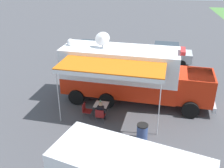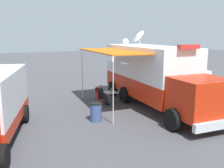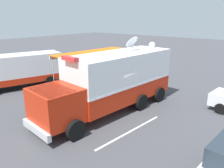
{
  "view_description": "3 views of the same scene",
  "coord_description": "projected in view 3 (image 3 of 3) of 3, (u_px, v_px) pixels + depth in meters",
  "views": [
    {
      "loc": [
        15.02,
        1.61,
        8.3
      ],
      "look_at": [
        0.9,
        -0.37,
        1.51
      ],
      "focal_mm": 41.47,
      "sensor_mm": 36.0,
      "label": 1
    },
    {
      "loc": [
        8.72,
        12.33,
        4.16
      ],
      "look_at": [
        2.27,
        -0.29,
        1.34
      ],
      "focal_mm": 39.86,
      "sensor_mm": 36.0,
      "label": 2
    },
    {
      "loc": [
        -8.04,
        10.6,
        5.59
      ],
      "look_at": [
        0.93,
        -0.27,
        1.28
      ],
      "focal_mm": 35.47,
      "sensor_mm": 36.0,
      "label": 3
    }
  ],
  "objects": [
    {
      "name": "support_truck",
      "position": [
        21.0,
        70.0,
        17.96
      ],
      "size": [
        3.86,
        7.1,
        2.7
      ],
      "color": "white",
      "rests_on": "ground"
    },
    {
      "name": "lot_stripe",
      "position": [
        130.0,
        131.0,
        11.23
      ],
      "size": [
        0.56,
        4.79,
        0.01
      ],
      "primitive_type": "cube",
      "rotation": [
        0.0,
        0.0,
        -0.09
      ],
      "color": "silver",
      "rests_on": "ground"
    },
    {
      "name": "folding_table",
      "position": [
        105.0,
        87.0,
        16.05
      ],
      "size": [
        0.87,
        0.87,
        0.73
      ],
      "color": "silver",
      "rests_on": "ground"
    },
    {
      "name": "ground_plane",
      "position": [
        120.0,
        106.0,
        14.35
      ],
      "size": [
        100.0,
        100.0,
        0.0
      ],
      "primitive_type": "plane",
      "color": "#47474C"
    },
    {
      "name": "seated_responder",
      "position": [
        98.0,
        86.0,
        16.36
      ],
      "size": [
        0.69,
        0.59,
        1.25
      ],
      "color": "black",
      "rests_on": "ground"
    },
    {
      "name": "water_bottle",
      "position": [
        106.0,
        85.0,
        16.0
      ],
      "size": [
        0.07,
        0.07,
        0.22
      ],
      "color": "#3F9959",
      "rests_on": "folding_table"
    },
    {
      "name": "trash_bin",
      "position": [
        60.0,
        93.0,
        15.52
      ],
      "size": [
        0.57,
        0.57,
        0.91
      ],
      "color": "#384C7F",
      "rests_on": "ground"
    },
    {
      "name": "command_truck",
      "position": [
        112.0,
        80.0,
        13.29
      ],
      "size": [
        5.37,
        9.67,
        4.53
      ],
      "color": "red",
      "rests_on": "ground"
    },
    {
      "name": "folding_chair_beside_table",
      "position": [
        109.0,
        86.0,
        16.93
      ],
      "size": [
        0.52,
        0.52,
        0.87
      ],
      "color": "maroon",
      "rests_on": "ground"
    },
    {
      "name": "folding_chair_at_table",
      "position": [
        96.0,
        87.0,
        16.52
      ],
      "size": [
        0.52,
        0.52,
        0.87
      ],
      "color": "maroon",
      "rests_on": "ground"
    }
  ]
}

